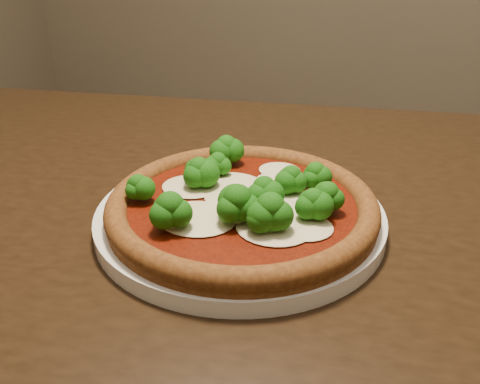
% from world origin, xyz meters
% --- Properties ---
extents(dining_table, '(1.41, 0.93, 0.75)m').
position_xyz_m(dining_table, '(-0.21, 0.01, 0.65)').
color(dining_table, black).
rests_on(dining_table, floor).
extents(plate, '(0.31, 0.31, 0.02)m').
position_xyz_m(plate, '(-0.18, -0.05, 0.76)').
color(plate, white).
rests_on(plate, dining_table).
extents(pizza, '(0.29, 0.29, 0.06)m').
position_xyz_m(pizza, '(-0.17, -0.06, 0.78)').
color(pizza, brown).
rests_on(pizza, plate).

